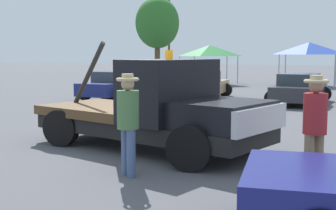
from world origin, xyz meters
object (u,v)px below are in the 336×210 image
object	(u,v)px
tow_truck	(159,112)
person_near_truck	(315,121)
canopy_tent_blue	(309,48)
canopy_tent_green	(210,51)
parked_car_charcoal	(299,89)
utility_pole	(169,26)
tree_left	(157,23)
person_at_hood	(128,116)
parked_car_navy	(118,85)
parked_car_tan	(201,85)

from	to	relation	value
tow_truck	person_near_truck	distance (m)	3.80
person_near_truck	canopy_tent_blue	distance (m)	25.17
person_near_truck	canopy_tent_blue	bearing A→B (deg)	137.29
person_near_truck	canopy_tent_green	world-z (taller)	canopy_tent_green
person_near_truck	parked_car_charcoal	size ratio (longest dim) A/B	0.40
canopy_tent_green	utility_pole	bearing A→B (deg)	120.90
parked_car_charcoal	canopy_tent_green	size ratio (longest dim) A/B	1.35
canopy_tent_blue	tree_left	bearing A→B (deg)	147.18
person_at_hood	tree_left	size ratio (longest dim) A/B	0.24
parked_car_navy	person_near_truck	bearing A→B (deg)	-135.32
person_near_truck	utility_pole	bearing A→B (deg)	156.92
parked_car_charcoal	canopy_tent_blue	size ratio (longest dim) A/B	1.30
person_at_hood	utility_pole	bearing A→B (deg)	57.03
parked_car_tan	tree_left	distance (m)	24.07
tow_truck	tree_left	world-z (taller)	tree_left
parked_car_tan	tow_truck	bearing A→B (deg)	-168.90
person_near_truck	parked_car_charcoal	bearing A→B (deg)	139.09
tow_truck	canopy_tent_green	bearing A→B (deg)	121.27
tow_truck	canopy_tent_green	xyz separation A→B (m)	(-5.22, 22.67, 1.49)
parked_car_navy	tree_left	size ratio (longest dim) A/B	0.66
parked_car_charcoal	tree_left	world-z (taller)	tree_left
person_at_hood	parked_car_tan	bearing A→B (deg)	48.96
parked_car_tan	tree_left	world-z (taller)	tree_left
parked_car_charcoal	utility_pole	size ratio (longest dim) A/B	0.48
parked_car_navy	canopy_tent_green	distance (m)	11.95
person_at_hood	parked_car_navy	distance (m)	14.82
tree_left	person_at_hood	bearing A→B (deg)	-68.72
canopy_tent_green	person_at_hood	bearing A→B (deg)	-77.53
parked_car_tan	parked_car_charcoal	distance (m)	4.75
canopy_tent_green	tow_truck	bearing A→B (deg)	-77.04
parked_car_tan	canopy_tent_green	xyz separation A→B (m)	(-2.56, 10.53, 1.75)
utility_pole	parked_car_tan	bearing A→B (deg)	-65.96
person_at_hood	tree_left	xyz separation A→B (m)	(-13.78, 35.37, 4.04)
person_at_hood	parked_car_navy	size ratio (longest dim) A/B	0.37
person_near_truck	canopy_tent_green	xyz separation A→B (m)	(-8.67, 24.25, 1.30)
parked_car_navy	canopy_tent_green	world-z (taller)	canopy_tent_green
parked_car_navy	parked_car_charcoal	xyz separation A→B (m)	(8.60, 0.51, -0.00)
tree_left	parked_car_navy	bearing A→B (deg)	-72.67
parked_car_tan	canopy_tent_blue	distance (m)	12.23
canopy_tent_green	tree_left	world-z (taller)	tree_left
person_near_truck	parked_car_tan	size ratio (longest dim) A/B	0.40
parked_car_navy	utility_pole	size ratio (longest dim) A/B	0.52
person_at_hood	canopy_tent_blue	size ratio (longest dim) A/B	0.52
canopy_tent_blue	utility_pole	xyz separation A→B (m)	(-15.13, 13.20, 2.56)
canopy_tent_green	canopy_tent_blue	bearing A→B (deg)	6.75
parked_car_navy	utility_pole	bearing A→B (deg)	21.31
person_at_hood	canopy_tent_blue	distance (m)	25.76
tow_truck	parked_car_navy	size ratio (longest dim) A/B	1.23
tow_truck	parked_car_charcoal	xyz separation A→B (m)	(2.04, 11.43, -0.26)
tow_truck	parked_car_charcoal	world-z (taller)	tow_truck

